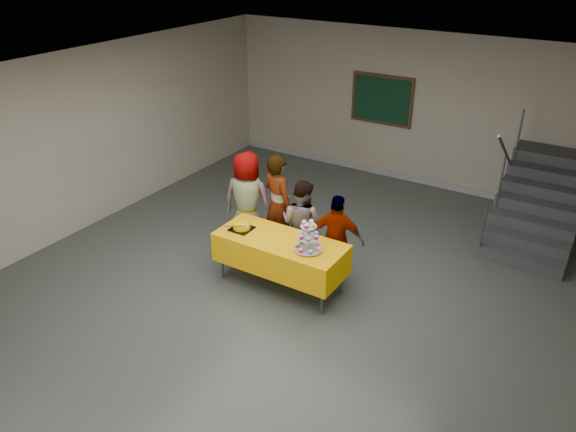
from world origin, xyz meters
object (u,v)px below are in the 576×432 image
Objects in this scene: cupcake_stand at (308,239)px; noticeboard at (382,100)px; schoolchild_b at (278,205)px; schoolchild_c at (301,223)px; bake_table at (281,252)px; schoolchild_d at (337,239)px; schoolchild_a at (247,200)px; staircase at (541,204)px; bear_cake at (242,226)px.

noticeboard is (-1.03, 4.70, 0.66)m from cupcake_stand.
schoolchild_b is 0.51m from schoolchild_c.
schoolchild_d is (0.60, 0.56, 0.12)m from bake_table.
staircase is (3.91, 3.07, -0.32)m from schoolchild_a.
bake_table is at bearing 132.20° from schoolchild_a.
bake_table is 0.83m from schoolchild_d.
schoolchild_b reaches higher than schoolchild_d.
noticeboard is at bearing -68.41° from schoolchild_b.
schoolchild_c is 4.07m from noticeboard.
schoolchild_a is 1.19× the size of schoolchild_d.
schoolchild_a is 1.03m from schoolchild_c.
schoolchild_a reaches higher than bear_cake.
bear_cake is 4.74m from noticeboard.
schoolchild_a is 0.97× the size of schoolchild_b.
cupcake_stand is (0.49, -0.06, 0.39)m from bake_table.
schoolchild_b is 1.20× the size of schoolchild_c.
schoolchild_d is at bearing 160.46° from schoolchild_a.
staircase is 1.85× the size of noticeboard.
staircase is at bearing 53.36° from bake_table.
bear_cake is at bearing 179.25° from cupcake_stand.
cupcake_stand is at bearing 162.19° from schoolchild_b.
bear_cake is 0.28× the size of noticeboard.
noticeboard reaches higher than bear_cake.
schoolchild_d reaches higher than bear_cake.
bear_cake is at bearing 106.19° from schoolchild_a.
schoolchild_b is at bearing -90.05° from noticeboard.
staircase is at bearing -13.92° from noticeboard.
cupcake_stand is 1.76m from schoolchild_a.
bake_table is 0.71m from schoolchild_c.
bear_cake is 0.94m from schoolchild_c.
schoolchild_c is at bearing -83.05° from noticeboard.
staircase is (3.46, 3.85, -0.34)m from bear_cake.
schoolchild_a is at bearing 28.98° from schoolchild_b.
bake_table is 1.16× the size of schoolchild_a.
schoolchild_c is 1.07× the size of noticeboard.
noticeboard is (0.54, 3.91, 0.79)m from schoolchild_a.
bake_table is 5.25× the size of bear_cake.
schoolchild_a is 1.70m from schoolchild_d.
schoolchild_a is (-1.57, 0.78, -0.14)m from cupcake_stand.
noticeboard is (0.09, 4.68, 0.77)m from bear_cake.
schoolchild_b is (0.54, 0.07, 0.03)m from schoolchild_a.
schoolchild_d is at bearing 43.14° from bake_table.
schoolchild_c is at bearing -132.94° from staircase.
cupcake_stand is 1.13m from bear_cake.
bake_table is 0.63m from cupcake_stand.
schoolchild_c is at bearing 126.33° from cupcake_stand.
schoolchild_d is (1.24, 0.61, -0.15)m from bear_cake.
cupcake_stand reaches higher than bake_table.
staircase is (2.82, 3.80, -0.07)m from bake_table.
bear_cake reaches higher than bake_table.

